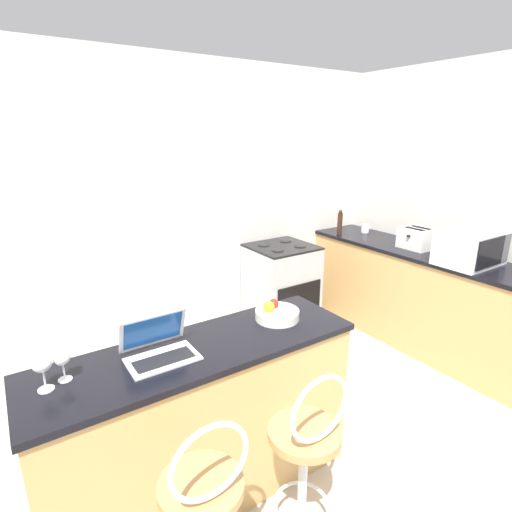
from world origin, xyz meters
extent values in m
cube|color=silver|center=(0.00, 2.25, 1.30)|extent=(12.00, 0.06, 2.60)
cube|color=tan|center=(-0.44, 0.61, 0.45)|extent=(1.66, 0.48, 0.90)
cube|color=black|center=(-0.44, 0.61, 0.92)|extent=(1.69, 0.51, 0.03)
cube|color=tan|center=(2.06, 0.86, 0.45)|extent=(0.57, 2.72, 0.90)
cube|color=black|center=(2.06, 0.86, 0.92)|extent=(0.60, 2.75, 0.03)
cylinder|color=#B7844C|center=(-0.71, 0.09, 0.65)|extent=(0.34, 0.34, 0.04)
torus|color=silver|center=(-0.71, 0.00, 0.84)|extent=(0.32, 0.02, 0.32)
cylinder|color=silver|center=(-0.18, 0.09, 0.33)|extent=(0.04, 0.04, 0.63)
torus|color=silver|center=(-0.18, 0.09, 0.23)|extent=(0.28, 0.28, 0.02)
cylinder|color=#B7844C|center=(-0.18, 0.09, 0.65)|extent=(0.34, 0.34, 0.04)
torus|color=silver|center=(-0.18, 0.00, 0.84)|extent=(0.32, 0.02, 0.32)
cube|color=silver|center=(-0.65, 0.60, 0.94)|extent=(0.33, 0.20, 0.01)
cube|color=black|center=(-0.65, 0.58, 0.95)|extent=(0.28, 0.11, 0.00)
cube|color=silver|center=(-0.65, 0.71, 1.04)|extent=(0.33, 0.07, 0.19)
cube|color=#19478C|center=(-0.65, 0.71, 1.04)|extent=(0.29, 0.06, 0.16)
cube|color=silver|center=(2.02, 0.61, 1.08)|extent=(0.54, 0.36, 0.29)
cube|color=black|center=(1.97, 0.43, 1.08)|extent=(0.38, 0.01, 0.23)
cube|color=#4C4C51|center=(2.22, 0.43, 1.08)|extent=(0.11, 0.01, 0.23)
cube|color=silver|center=(2.07, 1.15, 1.03)|extent=(0.24, 0.28, 0.19)
cube|color=black|center=(2.02, 1.15, 1.13)|extent=(0.05, 0.20, 0.00)
cube|color=black|center=(2.12, 1.15, 1.13)|extent=(0.05, 0.20, 0.00)
cube|color=black|center=(1.94, 1.15, 1.07)|extent=(0.02, 0.02, 0.02)
cube|color=#9EA3A8|center=(1.06, 1.92, 0.46)|extent=(0.60, 0.57, 0.91)
cube|color=black|center=(1.06, 1.63, 0.42)|extent=(0.51, 0.01, 0.41)
cube|color=black|center=(1.06, 1.92, 0.92)|extent=(0.60, 0.57, 0.02)
cylinder|color=black|center=(0.93, 1.81, 0.94)|extent=(0.11, 0.11, 0.01)
cylinder|color=black|center=(1.20, 1.81, 0.94)|extent=(0.11, 0.11, 0.01)
cylinder|color=black|center=(0.93, 2.03, 0.94)|extent=(0.11, 0.11, 0.01)
cylinder|color=black|center=(1.20, 2.03, 0.94)|extent=(0.11, 0.11, 0.01)
cylinder|color=silver|center=(-1.14, 0.65, 0.94)|extent=(0.07, 0.07, 0.00)
cylinder|color=silver|center=(-1.14, 0.65, 0.98)|extent=(0.01, 0.01, 0.09)
sphere|color=silver|center=(-1.14, 0.65, 1.06)|extent=(0.08, 0.08, 0.08)
cylinder|color=silver|center=(-1.06, 0.68, 0.94)|extent=(0.06, 0.06, 0.00)
cylinder|color=silver|center=(-1.06, 0.68, 0.98)|extent=(0.01, 0.01, 0.08)
sphere|color=silver|center=(-1.06, 0.68, 1.05)|extent=(0.07, 0.07, 0.07)
cylinder|color=white|center=(2.16, 1.85, 0.98)|extent=(0.08, 0.08, 0.09)
torus|color=white|center=(2.21, 1.85, 0.98)|extent=(0.01, 0.06, 0.06)
cylinder|color=#331E14|center=(1.86, 1.95, 1.05)|extent=(0.05, 0.05, 0.23)
sphere|color=#331E14|center=(1.86, 1.95, 1.18)|extent=(0.04, 0.04, 0.04)
cylinder|color=silver|center=(0.07, 0.66, 0.96)|extent=(0.26, 0.26, 0.05)
sphere|color=red|center=(0.08, 0.71, 1.01)|extent=(0.06, 0.06, 0.06)
sphere|color=orange|center=(0.03, 0.68, 1.01)|extent=(0.07, 0.07, 0.07)
sphere|color=#66B233|center=(0.03, 0.68, 1.01)|extent=(0.07, 0.07, 0.07)
camera|label=1|loc=(-1.20, -1.05, 1.97)|focal=28.00mm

